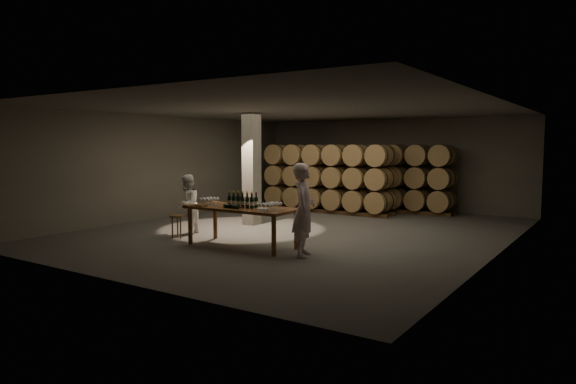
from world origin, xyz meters
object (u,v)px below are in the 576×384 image
Objects in this scene: notebook_near at (202,205)px; person_woman at (187,205)px; bottle_cluster at (243,202)px; tasting_table at (242,212)px; plate at (263,209)px; person_man at (304,210)px; stool at (177,219)px.

person_woman is at bearing 152.55° from notebook_near.
tasting_table is at bearing 156.42° from bottle_cluster.
person_woman is (-2.75, 0.49, -0.14)m from plate.
tasting_table is at bearing 29.06° from notebook_near.
bottle_cluster is 0.57m from plate.
notebook_near is 0.13× the size of person_man.
plate reaches higher than stool.
plate is (0.59, -0.02, 0.11)m from tasting_table.
person_woman reaches higher than tasting_table.
person_man reaches higher than notebook_near.
bottle_cluster is 1.29× the size of stool.
plate is 0.18× the size of person_woman.
person_woman is (-2.20, 0.49, -0.25)m from bottle_cluster.
tasting_table is 9.60× the size of plate.
plate is 1.10m from person_man.
person_man is at bearing -2.36° from bottle_cluster.
bottle_cluster is 2.26m from person_woman.
notebook_near is at bearing -158.42° from bottle_cluster.
plate is 2.61m from stool.
tasting_table is 2.00m from stool.
stool is (-2.57, -0.07, -0.44)m from plate.
person_woman reaches higher than notebook_near.
bottle_cluster is at bearing -23.58° from tasting_table.
tasting_table is 0.60m from plate.
bottle_cluster is at bearing 27.33° from notebook_near.
stool is (-1.11, 0.29, -0.45)m from notebook_near.
person_man is 3.89m from person_woman.
notebook_near is 1.23m from stool.
person_man is (2.56, 0.29, 0.05)m from notebook_near.
person_man is at bearing 12.22° from notebook_near.
person_man is at bearing 61.33° from person_woman.
bottle_cluster is at bearing 64.48° from person_man.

